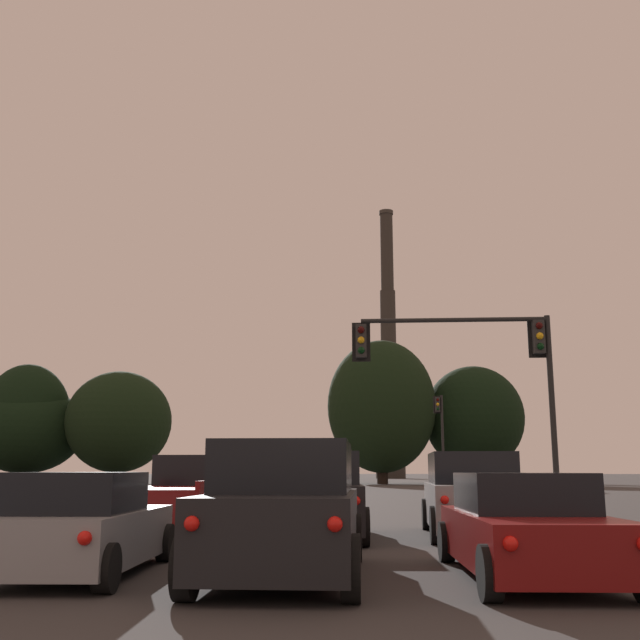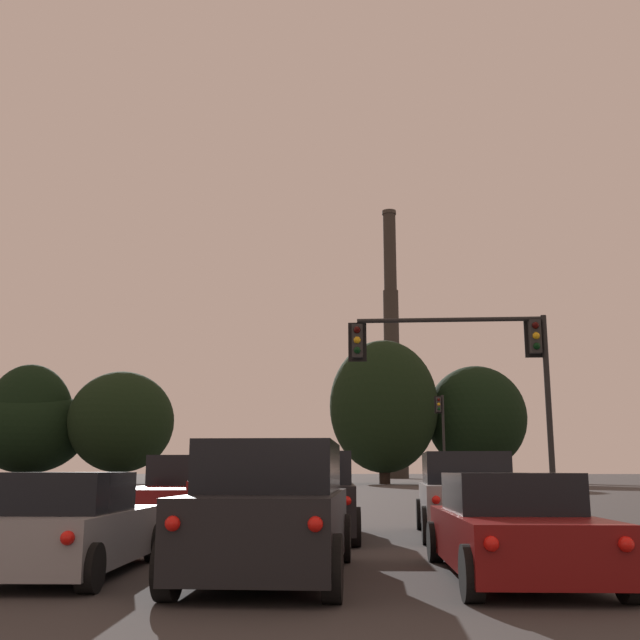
{
  "view_description": "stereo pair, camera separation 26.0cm",
  "coord_description": "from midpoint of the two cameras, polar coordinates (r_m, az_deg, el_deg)",
  "views": [
    {
      "loc": [
        0.91,
        -1.89,
        1.46
      ],
      "look_at": [
        -1.8,
        41.35,
        10.18
      ],
      "focal_mm": 42.0,
      "sensor_mm": 36.0,
      "label": 1
    },
    {
      "loc": [
        1.17,
        -1.87,
        1.46
      ],
      "look_at": [
        -1.8,
        41.35,
        10.18
      ],
      "focal_mm": 42.0,
      "sensor_mm": 36.0,
      "label": 2
    }
  ],
  "objects": [
    {
      "name": "treeline_far_right",
      "position": [
        86.07,
        11.91,
        -7.3
      ],
      "size": [
        11.11,
        10.0,
        13.0
      ],
      "color": "black",
      "rests_on": "ground_plane"
    },
    {
      "name": "treeline_far_left",
      "position": [
        91.13,
        -21.16,
        -7.77
      ],
      "size": [
        12.67,
        11.4,
        10.9
      ],
      "color": "black",
      "rests_on": "ground_plane"
    },
    {
      "name": "traffic_light_overhead_right",
      "position": [
        23.65,
        12.34,
        -3.1
      ],
      "size": [
        6.27,
        0.5,
        6.18
      ],
      "color": "black",
      "rests_on": "ground_plane"
    },
    {
      "name": "treeline_right_mid",
      "position": [
        86.55,
        -14.83,
        -7.5
      ],
      "size": [
        11.67,
        10.5,
        12.33
      ],
      "color": "black",
      "rests_on": "ground_plane"
    },
    {
      "name": "treeline_left_mid",
      "position": [
        82.61,
        4.96,
        -6.54
      ],
      "size": [
        11.82,
        10.63,
        15.6
      ],
      "color": "black",
      "rests_on": "ground_plane"
    },
    {
      "name": "suv_center_lane_second",
      "position": [
        10.84,
        -2.96,
        -14.35
      ],
      "size": [
        2.12,
        4.91,
        1.86
      ],
      "rotation": [
        0.0,
        0.0,
        0.0
      ],
      "color": "black",
      "rests_on": "ground_plane"
    },
    {
      "name": "sedan_right_lane_second",
      "position": [
        11.15,
        15.12,
        -15.08
      ],
      "size": [
        2.1,
        4.75,
        1.43
      ],
      "rotation": [
        0.0,
        0.0,
        0.03
      ],
      "color": "maroon",
      "rests_on": "ground_plane"
    },
    {
      "name": "suv_right_lane_front",
      "position": [
        17.7,
        11.42,
        -12.98
      ],
      "size": [
        2.23,
        4.95,
        1.86
      ],
      "rotation": [
        0.0,
        0.0,
        -0.03
      ],
      "color": "gray",
      "rests_on": "ground_plane"
    },
    {
      "name": "treeline_center_left",
      "position": [
        90.59,
        -21.22,
        -7.01
      ],
      "size": [
        9.69,
        8.72,
        13.24
      ],
      "color": "black",
      "rests_on": "ground_plane"
    },
    {
      "name": "traffic_light_far_right",
      "position": [
        54.59,
        9.39,
        -8.13
      ],
      "size": [
        0.78,
        0.5,
        6.76
      ],
      "color": "black",
      "rests_on": "ground_plane"
    },
    {
      "name": "hatchback_left_lane_second",
      "position": [
        11.58,
        -18.03,
        -14.79
      ],
      "size": [
        2.08,
        4.17,
        1.44
      ],
      "rotation": [
        0.0,
        0.0,
        0.05
      ],
      "color": "gray",
      "rests_on": "ground_plane"
    },
    {
      "name": "pickup_truck_left_lane_front",
      "position": [
        17.72,
        -10.39,
        -13.32
      ],
      "size": [
        2.21,
        5.52,
        1.82
      ],
      "rotation": [
        0.0,
        0.0,
        0.01
      ],
      "color": "maroon",
      "rests_on": "ground_plane"
    },
    {
      "name": "smokestack",
      "position": [
        138.28,
        5.56,
        -3.74
      ],
      "size": [
        5.31,
        5.31,
        50.23
      ],
      "color": "#2B2722",
      "rests_on": "ground_plane"
    },
    {
      "name": "suv_center_lane_front",
      "position": [
        17.03,
        -0.27,
        -13.27
      ],
      "size": [
        2.3,
        4.98,
        1.86
      ],
      "rotation": [
        0.0,
        0.0,
        0.04
      ],
      "color": "black",
      "rests_on": "ground_plane"
    }
  ]
}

